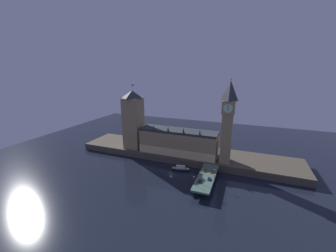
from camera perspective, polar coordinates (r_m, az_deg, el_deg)
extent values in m
plane|color=black|center=(182.11, 0.87, -13.07)|extent=(400.00, 400.00, 0.00)
cube|color=#4C4438|center=(214.12, 4.57, -7.64)|extent=(220.00, 42.00, 6.65)
cube|color=#9E845B|center=(202.70, 2.91, -4.65)|extent=(75.39, 20.46, 21.74)
cube|color=beige|center=(196.09, 1.91, -7.52)|extent=(75.39, 0.20, 7.83)
cube|color=#2D3338|center=(198.93, 2.96, -1.38)|extent=(75.39, 18.82, 2.40)
cone|color=#2D3338|center=(198.32, -4.04, -0.37)|extent=(2.40, 2.40, 4.78)
cone|color=#2D3338|center=(192.53, 0.02, -0.81)|extent=(2.40, 2.40, 4.78)
cone|color=#2D3338|center=(187.78, 4.31, -1.27)|extent=(2.40, 2.40, 4.78)
cone|color=#2D3338|center=(184.14, 8.80, -1.74)|extent=(2.40, 2.40, 4.78)
cube|color=#9E845B|center=(185.88, 15.82, -3.43)|extent=(8.68, 8.68, 44.14)
cube|color=#9E845B|center=(179.26, 16.46, 4.99)|extent=(10.24, 10.24, 11.23)
cylinder|color=#B7E5B7|center=(174.11, 16.29, 4.71)|extent=(7.32, 0.25, 7.32)
cylinder|color=#B7E5B7|center=(184.42, 16.61, 5.25)|extent=(7.32, 0.25, 7.32)
cylinder|color=#B7E5B7|center=(178.91, 18.13, 4.84)|extent=(0.25, 7.32, 7.32)
cylinder|color=#B7E5B7|center=(179.77, 14.79, 5.13)|extent=(0.25, 7.32, 7.32)
cube|color=black|center=(173.84, 16.30, 4.88)|extent=(0.36, 0.10, 5.49)
pyramid|color=#2D3338|center=(177.47, 16.80, 9.44)|extent=(10.24, 10.24, 16.81)
sphere|color=gold|center=(176.89, 17.03, 12.40)|extent=(1.60, 1.60, 1.60)
cube|color=#9E845B|center=(217.64, -9.54, 0.80)|extent=(17.22, 17.22, 52.55)
pyramid|color=#2D3338|center=(212.29, -9.89, 8.69)|extent=(17.57, 17.57, 7.64)
cylinder|color=#99999E|center=(211.65, -9.98, 10.52)|extent=(0.24, 0.24, 6.00)
cube|color=navy|center=(210.93, -9.74, 11.09)|extent=(2.00, 0.08, 1.20)
cube|color=#476656|center=(168.03, 10.54, -13.77)|extent=(13.11, 46.00, 1.40)
cube|color=#4C4438|center=(163.04, 9.94, -15.99)|extent=(11.14, 3.20, 4.89)
cube|color=#4C4438|center=(176.18, 10.99, -13.51)|extent=(11.14, 3.20, 4.89)
cube|color=red|center=(175.21, 10.17, -12.01)|extent=(1.71, 4.39, 0.76)
cube|color=black|center=(174.94, 10.18, -11.83)|extent=(1.40, 1.98, 0.45)
cylinder|color=black|center=(176.64, 9.99, -11.85)|extent=(0.22, 0.64, 0.64)
cylinder|color=black|center=(176.39, 10.52, -11.92)|extent=(0.22, 0.64, 0.64)
cylinder|color=black|center=(174.26, 9.80, -12.24)|extent=(0.22, 0.64, 0.64)
cylinder|color=black|center=(174.00, 10.34, -12.31)|extent=(0.22, 0.64, 0.64)
cube|color=black|center=(159.33, 8.80, -14.88)|extent=(1.91, 3.85, 0.81)
cube|color=black|center=(159.02, 8.80, -14.68)|extent=(1.57, 1.73, 0.45)
cylinder|color=black|center=(160.63, 8.56, -14.71)|extent=(0.22, 0.64, 0.64)
cylinder|color=black|center=(160.32, 9.22, -14.80)|extent=(0.22, 0.64, 0.64)
cylinder|color=black|center=(158.61, 8.36, -15.12)|extent=(0.22, 0.64, 0.64)
cylinder|color=black|center=(158.29, 9.02, -15.22)|extent=(0.22, 0.64, 0.64)
cube|color=navy|center=(163.51, 11.30, -14.18)|extent=(1.96, 4.10, 0.73)
cube|color=black|center=(163.22, 11.31, -14.00)|extent=(1.61, 1.85, 0.45)
cylinder|color=black|center=(162.40, 11.55, -14.51)|extent=(0.22, 0.64, 0.64)
cylinder|color=black|center=(162.65, 10.88, -14.42)|extent=(0.22, 0.64, 0.64)
cylinder|color=black|center=(164.59, 11.71, -14.09)|extent=(0.22, 0.64, 0.64)
cylinder|color=black|center=(164.84, 11.05, -14.00)|extent=(0.22, 0.64, 0.64)
cube|color=red|center=(174.24, 12.05, -12.29)|extent=(1.72, 3.89, 0.70)
cube|color=black|center=(173.97, 12.06, -12.12)|extent=(1.41, 1.75, 0.45)
cylinder|color=black|center=(173.17, 12.25, -12.56)|extent=(0.22, 0.64, 0.64)
cylinder|color=black|center=(173.37, 11.71, -12.49)|extent=(0.22, 0.64, 0.64)
cylinder|color=black|center=(175.29, 12.39, -12.21)|extent=(0.22, 0.64, 0.64)
cylinder|color=black|center=(175.49, 11.85, -12.14)|extent=(0.22, 0.64, 0.64)
cylinder|color=black|center=(155.54, 7.27, -15.69)|extent=(0.28, 0.28, 0.86)
cylinder|color=maroon|center=(155.14, 7.28, -15.44)|extent=(0.38, 0.38, 0.72)
sphere|color=tan|center=(154.90, 7.29, -15.29)|extent=(0.23, 0.23, 0.23)
cylinder|color=black|center=(180.06, 9.57, -11.26)|extent=(0.28, 0.28, 0.75)
cylinder|color=brown|center=(179.76, 9.57, -11.07)|extent=(0.38, 0.38, 0.62)
sphere|color=tan|center=(179.58, 9.58, -10.95)|extent=(0.20, 0.20, 0.20)
cylinder|color=#2D3333|center=(156.09, 7.17, -15.64)|extent=(0.56, 0.56, 0.50)
cylinder|color=#2D3333|center=(154.65, 7.20, -14.72)|extent=(0.18, 0.18, 5.25)
sphere|color=#F9E5A3|center=(153.09, 7.24, -13.69)|extent=(0.60, 0.60, 0.60)
sphere|color=#F9E5A3|center=(153.35, 7.07, -13.78)|extent=(0.44, 0.44, 0.44)
sphere|color=#F9E5A3|center=(153.17, 7.41, -13.83)|extent=(0.44, 0.44, 0.44)
cylinder|color=#2D3333|center=(166.77, 12.70, -13.76)|extent=(0.56, 0.56, 0.50)
cylinder|color=#2D3333|center=(165.29, 12.76, -12.80)|extent=(0.18, 0.18, 5.79)
sphere|color=#F9E5A3|center=(163.72, 12.83, -11.74)|extent=(0.60, 0.60, 0.60)
sphere|color=#F9E5A3|center=(163.93, 12.67, -11.83)|extent=(0.44, 0.44, 0.44)
sphere|color=#F9E5A3|center=(163.83, 12.99, -11.87)|extent=(0.44, 0.44, 0.44)
ellipsoid|color=#28282D|center=(187.16, 3.53, -11.87)|extent=(17.82, 7.77, 2.36)
cube|color=tan|center=(186.68, 3.53, -11.58)|extent=(15.61, 6.52, 0.24)
cube|color=silver|center=(186.09, 3.54, -11.22)|extent=(8.17, 4.17, 2.36)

